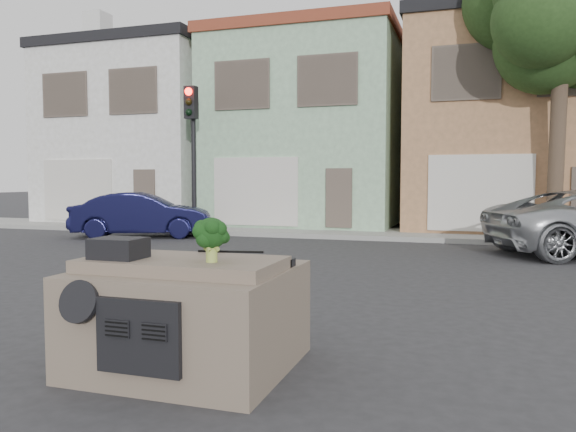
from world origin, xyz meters
The scene contains 12 objects.
ground_plane centered at (0.00, 0.00, 0.00)m, with size 120.00×120.00×0.00m, color #303033.
sidewalk centered at (0.00, 10.50, 0.07)m, with size 40.00×3.00×0.15m, color gray.
townhouse_white centered at (-11.00, 14.50, 3.77)m, with size 7.20×8.20×7.55m, color white.
townhouse_mint centered at (-3.50, 14.50, 3.77)m, with size 7.20×8.20×7.55m, color #97BF99.
townhouse_tan centered at (4.00, 14.50, 3.77)m, with size 7.20×8.20×7.55m, color #AD7A52.
navy_sedan centered at (-7.45, 7.82, 0.00)m, with size 1.53×4.40×1.45m, color black.
traffic_signal centered at (-6.50, 9.50, 2.55)m, with size 0.40×0.40×5.10m, color black.
tree_near centered at (5.00, 9.80, 4.25)m, with size 4.40×4.00×8.50m, color #25411A.
car_dashboard centered at (0.00, -3.00, 0.56)m, with size 2.00×1.80×1.12m, color #726353.
instrument_hump centered at (-0.58, -3.35, 1.22)m, with size 0.48×0.38×0.20m, color black.
wiper_arm centered at (0.28, -2.62, 1.13)m, with size 0.70×0.03×0.02m, color black.
broccoli centered at (0.38, -3.29, 1.33)m, with size 0.35×0.35×0.43m, color black.
Camera 1 is at (2.65, -7.98, 1.89)m, focal length 35.00 mm.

